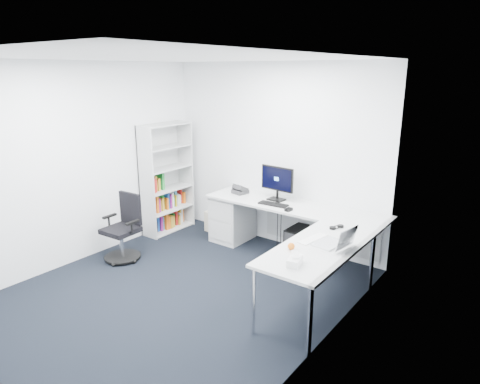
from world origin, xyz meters
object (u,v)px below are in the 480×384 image
Objects in this scene: l_desk at (279,239)px; laptop at (329,233)px; task_chair at (120,228)px; bookshelf at (167,178)px; monitor at (277,183)px.

l_desk is 1.28m from laptop.
bookshelf is at bearing 101.88° from task_chair.
monitor is at bearing 127.16° from l_desk.
monitor is (1.54, 1.58, 0.56)m from task_chair.
monitor is at bearing 43.03° from task_chair.
monitor is at bearing 149.99° from laptop.
l_desk is 4.95× the size of monitor.
laptop is (1.00, -0.63, 0.51)m from l_desk.
l_desk is 2.83× the size of task_chair.
monitor is 1.49× the size of laptop.
task_chair is (0.32, -1.22, -0.42)m from bookshelf.
l_desk is 2.19m from task_chair.
bookshelf is 1.91× the size of task_chair.
monitor is 1.68m from laptop.
laptop is at bearing -34.87° from monitor.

